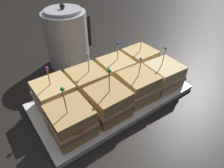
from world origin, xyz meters
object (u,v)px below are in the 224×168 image
sandwich_front_center_left (108,103)px  sandwich_back_far_right (140,60)px  serving_platter (112,97)px  sandwich_back_far_left (54,96)px  sandwich_front_center_right (138,86)px  sandwich_front_far_right (163,75)px  sandwich_front_far_left (71,121)px  kettle_steel (67,38)px  sandwich_back_center_right (116,70)px  sandwich_back_center_left (87,83)px

sandwich_front_center_left → sandwich_back_far_right: (0.25, 0.13, -0.00)m
serving_platter → sandwich_back_far_left: 0.20m
sandwich_front_center_right → sandwich_front_far_right: sandwich_front_center_right is taller
sandwich_front_far_left → kettle_steel: size_ratio=0.67×
sandwich_front_center_right → kettle_steel: size_ratio=0.61×
sandwich_front_center_right → sandwich_front_far_right: 0.12m
sandwich_front_far_left → sandwich_back_center_right: sandwich_front_far_left is taller
sandwich_front_center_right → sandwich_back_center_right: (-0.00, 0.12, -0.00)m
sandwich_front_center_right → sandwich_back_far_right: 0.17m
sandwich_back_far_left → kettle_steel: kettle_steel is taller
sandwich_front_center_right → sandwich_front_far_right: bearing=-2.9°
serving_platter → sandwich_back_far_right: size_ratio=3.52×
serving_platter → sandwich_front_far_left: (-0.19, -0.06, 0.05)m
sandwich_front_far_right → sandwich_back_center_left: (-0.24, 0.12, 0.00)m
sandwich_back_far_right → kettle_steel: size_ratio=0.59×
sandwich_front_center_left → kettle_steel: kettle_steel is taller
sandwich_back_center_left → kettle_steel: 0.26m
sandwich_front_far_left → sandwich_front_center_right: 0.25m
serving_platter → sandwich_front_far_left: 0.20m
serving_platter → sandwich_back_far_right: sandwich_back_far_right is taller
sandwich_front_far_right → kettle_steel: 0.42m
sandwich_front_center_left → sandwich_back_far_left: bearing=133.2°
sandwich_front_center_right → sandwich_back_center_left: 0.17m
sandwich_front_far_right → kettle_steel: bearing=116.6°
sandwich_back_center_right → kettle_steel: bearing=105.3°
sandwich_front_far_left → sandwich_back_far_right: (0.37, 0.13, -0.00)m
sandwich_front_far_right → sandwich_front_center_right: bearing=177.1°
sandwich_back_center_left → kettle_steel: kettle_steel is taller
sandwich_back_center_left → kettle_steel: size_ratio=0.60×
sandwich_back_center_left → sandwich_back_center_right: bearing=1.9°
sandwich_front_center_left → sandwich_back_center_left: (-0.00, 0.12, -0.00)m
sandwich_back_far_left → sandwich_back_center_left: size_ratio=1.01×
sandwich_front_center_left → sandwich_back_far_right: 0.28m
sandwich_front_center_right → sandwich_back_center_left: size_ratio=1.01×
sandwich_front_far_right → sandwich_back_far_left: (-0.36, 0.13, 0.00)m
sandwich_back_far_left → sandwich_front_center_left: bearing=-46.8°
serving_platter → sandwich_back_center_left: (-0.06, 0.06, 0.05)m
serving_platter → sandwich_back_center_left: 0.10m
sandwich_back_far_left → sandwich_back_center_right: sandwich_back_far_left is taller
sandwich_front_far_right → sandwich_back_center_right: size_ratio=1.01×
sandwich_back_center_right → sandwich_back_far_right: (0.12, 0.00, -0.00)m
sandwich_front_center_left → sandwich_front_center_right: (0.12, 0.01, -0.00)m
sandwich_front_center_right → sandwich_back_far_left: size_ratio=1.00×
sandwich_back_center_left → sandwich_front_far_left: bearing=-135.2°
sandwich_back_far_left → sandwich_back_center_right: bearing=0.1°
kettle_steel → sandwich_back_far_left: bearing=-125.1°
sandwich_front_far_left → sandwich_back_far_left: 0.13m
sandwich_back_far_left → sandwich_back_center_left: (0.12, -0.00, -0.00)m
sandwich_back_far_left → kettle_steel: (0.17, 0.25, 0.05)m
serving_platter → sandwich_front_center_right: sandwich_front_center_right is taller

